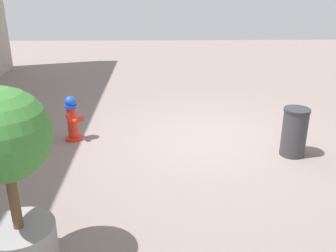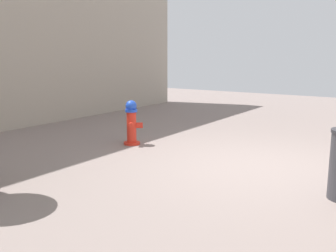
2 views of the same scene
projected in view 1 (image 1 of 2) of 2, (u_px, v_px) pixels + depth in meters
The scene contains 4 objects.
ground_plane at pixel (207, 140), 7.62m from camera, with size 23.40×23.40×0.00m, color gray.
fire_hydrant at pixel (72, 118), 7.48m from camera, with size 0.38×0.38×0.90m.
planter_tree at pixel (8, 166), 3.94m from camera, with size 0.97×0.97×2.10m.
trash_bin at pixel (294, 132), 6.86m from camera, with size 0.46×0.46×0.89m.
Camera 1 is at (0.92, 6.94, 3.13)m, focal length 41.14 mm.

